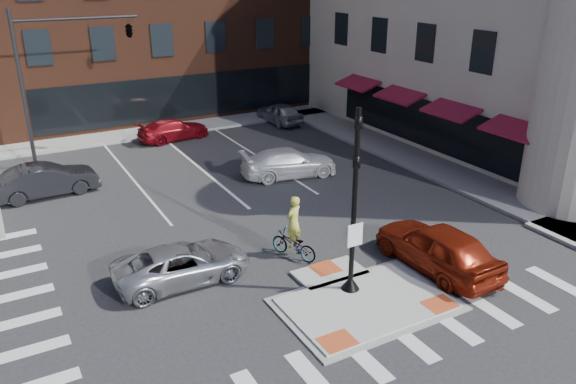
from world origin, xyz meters
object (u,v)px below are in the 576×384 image
silver_suv (182,264)px  cyclist (293,237)px  bg_car_red (174,130)px  white_pickup (289,163)px  bg_car_dark (46,180)px  red_sedan (438,247)px  bg_car_silver (280,113)px

silver_suv → cyclist: (4.04, -0.39, 0.17)m
bg_car_red → cyclist: (-0.95, -16.39, 0.17)m
white_pickup → bg_car_dark: (-10.96, 3.13, 0.05)m
red_sedan → white_pickup: size_ratio=1.02×
bg_car_dark → bg_car_red: 9.82m
red_sedan → cyclist: size_ratio=2.06×
bg_car_silver → bg_car_dark: bearing=18.3°
red_sedan → bg_car_red: 19.74m
silver_suv → bg_car_dark: (-2.94, 10.21, 0.11)m
silver_suv → bg_car_silver: bg_car_silver is taller
silver_suv → red_sedan: 8.73m
white_pickup → cyclist: bearing=161.8°
cyclist → bg_car_silver: bearing=-140.4°
silver_suv → bg_car_dark: bearing=16.1°
white_pickup → cyclist: size_ratio=2.03×
silver_suv → red_sedan: size_ratio=0.93×
silver_suv → bg_car_red: bearing=-17.3°
bg_car_red → red_sedan: bearing=-179.1°
silver_suv → red_sedan: (8.00, -3.50, 0.20)m
red_sedan → bg_car_silver: red_sedan is taller
bg_car_silver → cyclist: bearing=60.1°
red_sedan → white_pickup: bearing=-91.7°
bg_car_red → bg_car_dark: bearing=118.2°
bg_car_silver → white_pickup: bearing=61.2°
red_sedan → bg_car_red: bearing=-82.9°
silver_suv → bg_car_dark: size_ratio=1.00×
red_sedan → bg_car_silver: size_ratio=1.20×
bg_car_dark → bg_car_silver: size_ratio=1.12×
bg_car_silver → bg_car_red: size_ratio=0.94×
red_sedan → cyclist: 5.04m
red_sedan → bg_car_dark: 17.54m
bg_car_dark → bg_car_silver: (15.35, 6.07, -0.05)m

